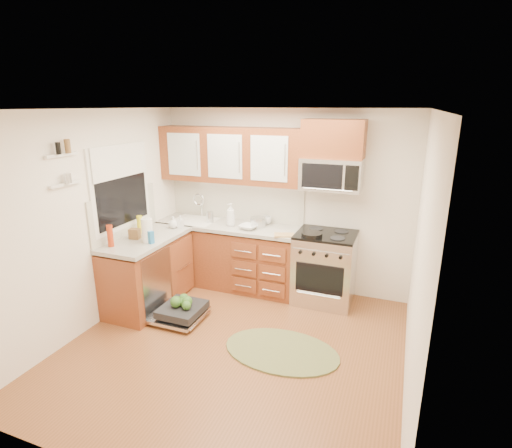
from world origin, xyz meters
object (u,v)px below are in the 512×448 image
at_px(microwave, 331,174).
at_px(skillet, 312,235).
at_px(sink, 195,229).
at_px(dishwasher, 180,312).
at_px(bowl_b, 258,222).
at_px(cutting_board, 284,235).
at_px(upper_cabinets, 230,155).
at_px(rug, 281,351).
at_px(paper_towel_roll, 147,230).
at_px(stock_pot, 258,222).
at_px(bowl_a, 249,227).
at_px(cup, 267,220).
at_px(range, 325,268).

xyz_separation_m(microwave, skillet, (-0.15, -0.30, -0.73)).
height_order(sink, dishwasher, sink).
distance_m(sink, bowl_b, 0.97).
distance_m(skillet, cutting_board, 0.35).
distance_m(upper_cabinets, dishwasher, 2.19).
distance_m(upper_cabinets, rug, 2.68).
xyz_separation_m(skillet, paper_towel_roll, (-1.84, -0.85, 0.10)).
xyz_separation_m(upper_cabinets, stock_pot, (0.44, -0.10, -0.89)).
distance_m(microwave, bowl_a, 1.30).
height_order(bowl_a, cup, cup).
bearing_deg(stock_pot, microwave, 4.33).
distance_m(dishwasher, bowl_a, 1.42).
bearing_deg(microwave, sink, -176.15).
relative_size(stock_pot, cup, 1.55).
bearing_deg(skillet, range, 50.96).
bearing_deg(microwave, cup, 174.37).
distance_m(microwave, stock_pot, 1.20).
height_order(sink, bowl_a, bowl_a).
xyz_separation_m(sink, cup, (1.04, 0.22, 0.18)).
height_order(range, bowl_b, bowl_b).
bearing_deg(cutting_board, bowl_a, 169.58).
height_order(microwave, bowl_b, microwave).
bearing_deg(paper_towel_roll, bowl_b, 49.51).
xyz_separation_m(sink, bowl_a, (0.89, -0.10, 0.15)).
xyz_separation_m(cutting_board, bowl_a, (-0.54, 0.10, 0.02)).
distance_m(cutting_board, paper_towel_roll, 1.71).
relative_size(paper_towel_roll, cup, 2.12).
xyz_separation_m(range, paper_towel_roll, (-1.99, -1.04, 0.60)).
bearing_deg(sink, cup, 11.81).
distance_m(range, microwave, 1.23).
height_order(cutting_board, paper_towel_roll, paper_towel_roll).
bearing_deg(sink, range, 0.30).
bearing_deg(paper_towel_roll, stock_pot, 46.47).
xyz_separation_m(rug, cutting_board, (-0.33, 1.11, 0.92)).
xyz_separation_m(sink, bowl_b, (0.94, 0.15, 0.16)).
relative_size(bowl_a, cup, 1.75).
bearing_deg(bowl_a, range, 6.14).
relative_size(dishwasher, skillet, 2.65).
bearing_deg(bowl_a, skillet, -4.68).
distance_m(microwave, paper_towel_roll, 2.39).
distance_m(paper_towel_roll, cup, 1.66).
relative_size(stock_pot, paper_towel_roll, 0.73).
xyz_separation_m(upper_cabinets, dishwasher, (-0.13, -1.27, -1.77)).
relative_size(microwave, rug, 0.61).
xyz_separation_m(rug, bowl_b, (-0.82, 1.46, 0.95)).
bearing_deg(skillet, bowl_b, 158.99).
bearing_deg(microwave, paper_towel_roll, -149.83).
relative_size(paper_towel_roll, bowl_b, 1.20).
distance_m(rug, cutting_board, 1.49).
xyz_separation_m(rug, bowl_a, (-0.87, 1.21, 0.94)).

